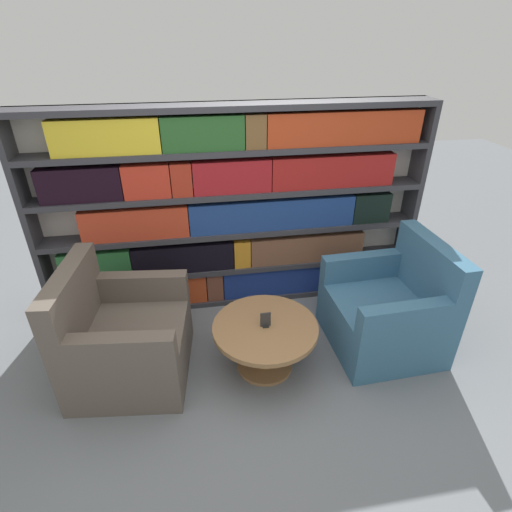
# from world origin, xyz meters

# --- Properties ---
(ground_plane) EXTENTS (14.00, 14.00, 0.00)m
(ground_plane) POSITION_xyz_m (0.00, 0.00, 0.00)
(ground_plane) COLOR slate
(bookshelf) EXTENTS (3.56, 0.30, 1.90)m
(bookshelf) POSITION_xyz_m (-0.03, 1.25, 0.95)
(bookshelf) COLOR silver
(bookshelf) RESTS_ON ground_plane
(armchair_left) EXTENTS (0.95, 0.98, 0.96)m
(armchair_left) POSITION_xyz_m (-0.98, 0.34, 0.32)
(armchair_left) COLOR brown
(armchair_left) RESTS_ON ground_plane
(armchair_right) EXTENTS (0.88, 0.91, 0.96)m
(armchair_right) POSITION_xyz_m (1.19, 0.34, 0.32)
(armchair_right) COLOR #386684
(armchair_right) RESTS_ON ground_plane
(coffee_table) EXTENTS (0.83, 0.83, 0.42)m
(coffee_table) POSITION_xyz_m (0.10, 0.21, 0.30)
(coffee_table) COLOR olive
(coffee_table) RESTS_ON ground_plane
(table_sign) EXTENTS (0.08, 0.06, 0.12)m
(table_sign) POSITION_xyz_m (0.10, 0.21, 0.47)
(table_sign) COLOR black
(table_sign) RESTS_ON coffee_table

